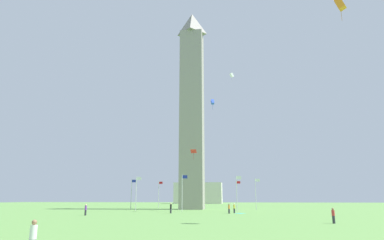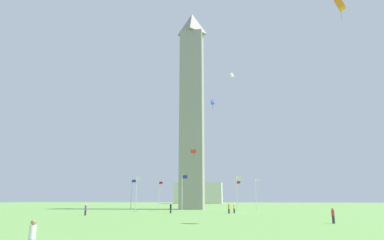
{
  "view_description": "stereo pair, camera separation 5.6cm",
  "coord_description": "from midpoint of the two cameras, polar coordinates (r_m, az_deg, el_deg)",
  "views": [
    {
      "loc": [
        10.74,
        -82.06,
        2.65
      ],
      "look_at": [
        0.0,
        0.0,
        21.97
      ],
      "focal_mm": 31.3,
      "sensor_mm": 36.0,
      "label": 1
    },
    {
      "loc": [
        10.79,
        -82.05,
        2.65
      ],
      "look_at": [
        0.0,
        0.0,
        21.97
      ],
      "focal_mm": 31.3,
      "sensor_mm": 36.0,
      "label": 2
    }
  ],
  "objects": [
    {
      "name": "ground_plane",
      "position": [
        82.8,
        -0.02,
        -14.98
      ],
      "size": [
        260.0,
        260.0,
        0.0
      ],
      "primitive_type": "plane",
      "color": "#609347"
    },
    {
      "name": "kite_white_box",
      "position": [
        84.13,
        6.78,
        7.59
      ],
      "size": [
        1.19,
        1.05,
        2.22
      ],
      "color": "white"
    },
    {
      "name": "person_purple_shirt",
      "position": [
        56.44,
        -17.69,
        -14.37
      ],
      "size": [
        0.32,
        0.32,
        1.73
      ],
      "rotation": [
        0.0,
        0.0,
        1.75
      ],
      "color": "#2D2D38",
      "rests_on": "ground"
    },
    {
      "name": "picnic_blanket_near_first_person",
      "position": [
        61.83,
        8.17,
        -15.47
      ],
      "size": [
        2.1,
        2.26,
        0.01
      ],
      "primitive_type": "cube",
      "rotation": [
        0.0,
        0.0,
        1.06
      ],
      "color": "#33C6D1",
      "rests_on": "ground"
    },
    {
      "name": "obelisk_monument",
      "position": [
        85.98,
        -0.02,
        2.58
      ],
      "size": [
        5.71,
        5.71,
        51.91
      ],
      "color": "gray",
      "rests_on": "ground"
    },
    {
      "name": "kite_orange_box",
      "position": [
        45.12,
        23.9,
        17.6
      ],
      "size": [
        1.43,
        1.28,
        2.96
      ],
      "color": "orange"
    },
    {
      "name": "flagpole_w",
      "position": [
        67.74,
        -1.67,
        -12.01
      ],
      "size": [
        1.12,
        0.14,
        7.22
      ],
      "color": "silver",
      "rests_on": "ground"
    },
    {
      "name": "person_red_shirt",
      "position": [
        40.04,
        22.91,
        -14.79
      ],
      "size": [
        0.32,
        0.32,
        1.62
      ],
      "rotation": [
        0.0,
        0.0,
        2.14
      ],
      "color": "#2D2D38",
      "rests_on": "ground"
    },
    {
      "name": "kite_red_diamond",
      "position": [
        73.4,
        0.25,
        -5.39
      ],
      "size": [
        1.3,
        1.12,
        2.1
      ],
      "color": "red"
    },
    {
      "name": "person_white_shirt",
      "position": [
        17.79,
        -25.6,
        -17.79
      ],
      "size": [
        0.32,
        0.32,
        1.67
      ],
      "rotation": [
        0.0,
        0.0,
        1.34
      ],
      "color": "#2D2D38",
      "rests_on": "ground"
    },
    {
      "name": "flagpole_sw",
      "position": [
        74.49,
        -9.48,
        -11.94
      ],
      "size": [
        1.12,
        0.14,
        7.22
      ],
      "color": "silver",
      "rests_on": "ground"
    },
    {
      "name": "person_black_shirt",
      "position": [
        61.13,
        -3.66,
        -14.77
      ],
      "size": [
        0.32,
        0.32,
        1.78
      ],
      "rotation": [
        0.0,
        0.0,
        1.19
      ],
      "color": "#2D2D38",
      "rests_on": "ground"
    },
    {
      "name": "flagpole_se",
      "position": [
        95.24,
        -5.68,
        -12.28
      ],
      "size": [
        1.12,
        0.14,
        7.22
      ],
      "color": "silver",
      "rests_on": "ground"
    },
    {
      "name": "kite_blue_box",
      "position": [
        69.94,
        3.5,
        3.09
      ],
      "size": [
        0.82,
        1.14,
        2.19
      ],
      "color": "blue"
    },
    {
      "name": "distant_building",
      "position": [
        164.33,
        1.1,
        -12.36
      ],
      "size": [
        22.53,
        10.58,
        9.78
      ],
      "color": "beige",
      "rests_on": "ground"
    },
    {
      "name": "person_yellow_shirt",
      "position": [
        62.95,
        7.18,
        -14.71
      ],
      "size": [
        0.32,
        0.32,
        1.66
      ],
      "rotation": [
        0.0,
        0.0,
        1.76
      ],
      "color": "#2D2D38",
      "rests_on": "ground"
    },
    {
      "name": "flagpole_ne",
      "position": [
        92.8,
        7.65,
        -12.2
      ],
      "size": [
        1.12,
        0.14,
        7.22
      ],
      "color": "silver",
      "rests_on": "ground"
    },
    {
      "name": "flagpole_s",
      "position": [
        86.05,
        -10.28,
        -12.05
      ],
      "size": [
        1.12,
        0.14,
        7.22
      ],
      "color": "silver",
      "rests_on": "ground"
    },
    {
      "name": "flagpole_nw",
      "position": [
        71.34,
        7.65,
        -11.96
      ],
      "size": [
        1.12,
        0.14,
        7.22
      ],
      "color": "silver",
      "rests_on": "ground"
    },
    {
      "name": "flagpole_e",
      "position": [
        97.83,
        1.2,
        -12.36
      ],
      "size": [
        1.12,
        0.14,
        7.22
      ],
      "color": "silver",
      "rests_on": "ground"
    },
    {
      "name": "flagpole_n",
      "position": [
        82.19,
        10.82,
        -11.99
      ],
      "size": [
        1.12,
        0.14,
        7.22
      ],
      "color": "silver",
      "rests_on": "ground"
    },
    {
      "name": "person_orange_shirt",
      "position": [
        60.88,
        6.3,
        -14.79
      ],
      "size": [
        0.32,
        0.32,
        1.66
      ],
      "rotation": [
        0.0,
        0.0,
        2.32
      ],
      "color": "#2D2D38",
      "rests_on": "ground"
    }
  ]
}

